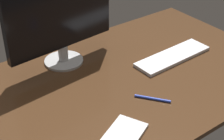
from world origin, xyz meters
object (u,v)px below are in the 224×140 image
object	(u,v)px
monitor	(60,18)
keyboard	(173,57)
notepad	(124,134)
pen	(153,99)

from	to	relation	value
monitor	keyboard	xyz separation A→B (cm)	(41.11, -26.44, -20.11)
notepad	monitor	bearing A→B (deg)	81.83
notepad	pen	world-z (taller)	notepad
monitor	pen	distance (cm)	50.16
keyboard	notepad	world-z (taller)	keyboard
notepad	pen	distance (cm)	22.59
notepad	pen	size ratio (longest dim) A/B	1.13
monitor	keyboard	bearing A→B (deg)	-37.38
keyboard	notepad	xyz separation A→B (cm)	(-48.71, -26.51, -0.17)
notepad	keyboard	bearing A→B (deg)	28.55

